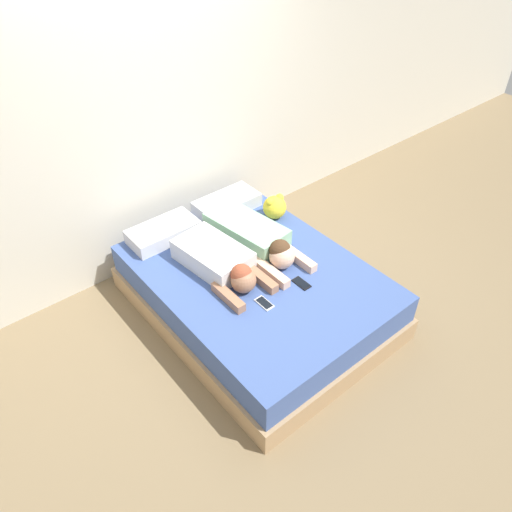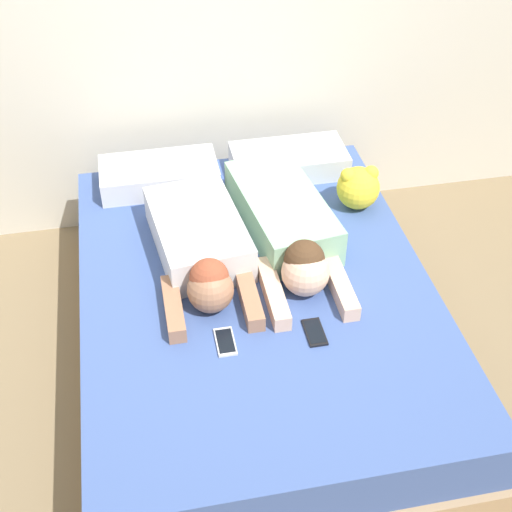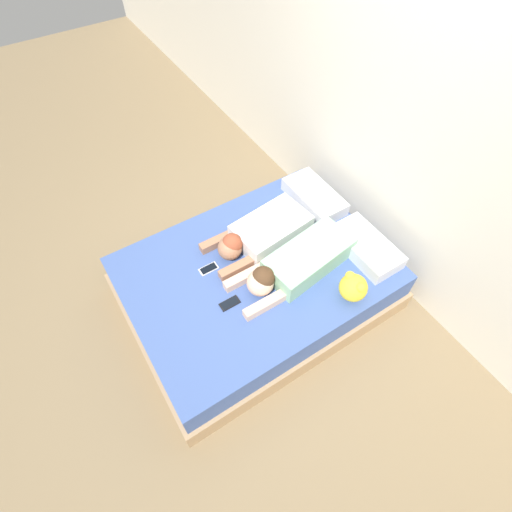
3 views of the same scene
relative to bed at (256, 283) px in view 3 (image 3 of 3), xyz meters
The scene contains 10 objects.
ground_plane 0.22m from the bed, ahead, with size 12.00×12.00×0.00m, color #7F6B4C.
wall_back 1.60m from the bed, 90.00° to the left, with size 12.00×0.06×2.60m.
bed is the anchor object (origin of this frame).
pillow_head_left 0.93m from the bed, 112.18° to the left, with size 0.58×0.30×0.12m.
pillow_head_right 0.93m from the bed, 67.82° to the left, with size 0.58×0.30×0.12m.
person_left 0.42m from the bed, 140.23° to the left, with size 0.44×0.89×0.22m.
person_right 0.44m from the bed, 50.44° to the left, with size 0.43×1.04×0.23m.
cell_phone_left 0.44m from the bed, 120.14° to the right, with size 0.07×0.15×0.01m.
cell_phone_right 0.44m from the bed, 63.16° to the right, with size 0.07×0.15×0.01m.
plush_toy 0.82m from the bed, 37.78° to the left, with size 0.21×0.21×0.22m.
Camera 3 is at (1.53, -0.98, 2.98)m, focal length 28.00 mm.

